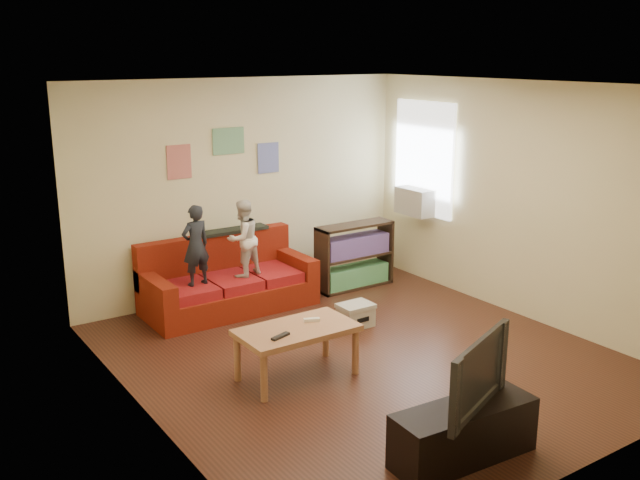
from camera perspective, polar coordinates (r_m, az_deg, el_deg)
room_shell at (r=6.90m, az=3.72°, el=1.00°), size 4.52×5.02×2.72m
sofa at (r=8.63m, az=-7.47°, el=-3.51°), size 2.01×0.92×0.88m
child_a at (r=8.14m, az=-9.92°, el=-0.42°), size 0.36×0.26×0.93m
child_b at (r=8.39m, az=-6.19°, el=0.13°), size 0.52×0.45×0.91m
coffee_table at (r=6.74m, az=-1.86°, el=-7.57°), size 1.11×0.61×0.50m
remote at (r=6.49m, az=-3.18°, el=-7.69°), size 0.21×0.11×0.02m
game_controller at (r=6.84m, az=-0.67°, el=-6.40°), size 0.16×0.10×0.03m
bookshelf at (r=9.29m, az=2.77°, el=-1.54°), size 1.06×0.32×0.85m
window at (r=9.49m, az=8.32°, el=6.47°), size 0.04×1.08×1.48m
ac_unit at (r=9.51m, az=7.66°, el=3.08°), size 0.28×0.55×0.35m
artwork_left at (r=8.52m, az=-11.21°, el=6.15°), size 0.30×0.01×0.40m
artwork_center at (r=8.77m, az=-7.33°, el=7.86°), size 0.42×0.01×0.32m
artwork_right at (r=9.06m, az=-4.16°, el=6.57°), size 0.30×0.01×0.38m
file_box at (r=8.06m, az=2.87°, el=-6.00°), size 0.38×0.29×0.26m
tv_stand at (r=5.67m, az=11.42°, el=-14.87°), size 1.18×0.46×0.44m
television at (r=5.44m, az=11.69°, el=-10.28°), size 0.96×0.48×0.57m
tissue at (r=8.12m, az=2.24°, el=-6.40°), size 0.13×0.13×0.11m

